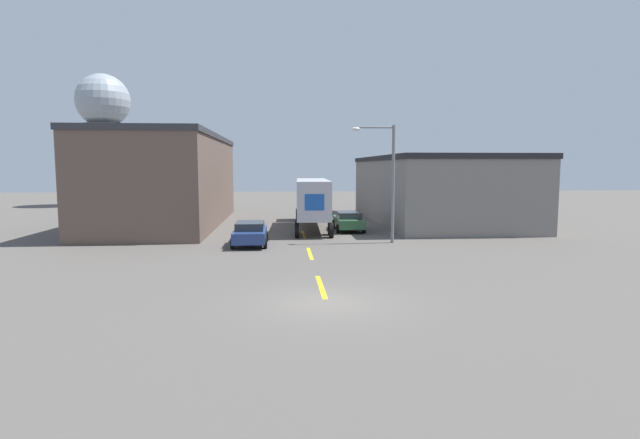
{
  "coord_description": "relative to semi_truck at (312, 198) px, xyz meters",
  "views": [
    {
      "loc": [
        -1.56,
        -17.02,
        4.74
      ],
      "look_at": [
        0.64,
        11.09,
        1.76
      ],
      "focal_mm": 28.0,
      "sensor_mm": 36.0,
      "label": 1
    }
  ],
  "objects": [
    {
      "name": "road_centerline",
      "position": [
        -0.86,
        -11.91,
        -2.29
      ],
      "size": [
        0.2,
        19.19,
        0.01
      ],
      "color": "yellow",
      "rests_on": "ground_plane"
    },
    {
      "name": "warehouse_left",
      "position": [
        -11.63,
        3.22,
        1.38
      ],
      "size": [
        8.57,
        22.64,
        7.35
      ],
      "color": "brown",
      "rests_on": "ground_plane"
    },
    {
      "name": "ground_plane",
      "position": [
        -0.86,
        -21.95,
        -2.3
      ],
      "size": [
        160.0,
        160.0,
        0.0
      ],
      "primitive_type": "plane",
      "color": "#56514C"
    },
    {
      "name": "parked_car_right_far",
      "position": [
        2.59,
        -2.24,
        -1.54
      ],
      "size": [
        2.11,
        4.63,
        1.42
      ],
      "color": "#2D5B38",
      "rests_on": "ground_plane"
    },
    {
      "name": "water_tower",
      "position": [
        -23.79,
        24.27,
        10.28
      ],
      "size": [
        6.35,
        6.35,
        15.9
      ],
      "color": "#47474C",
      "rests_on": "ground_plane"
    },
    {
      "name": "warehouse_right",
      "position": [
        10.99,
        4.08,
        0.54
      ],
      "size": [
        10.71,
        22.0,
        5.67
      ],
      "color": "slate",
      "rests_on": "ground_plane"
    },
    {
      "name": "street_lamp",
      "position": [
        4.18,
        -8.44,
        2.0
      ],
      "size": [
        2.74,
        0.32,
        7.3
      ],
      "color": "slate",
      "rests_on": "ground_plane"
    },
    {
      "name": "parked_car_left_far",
      "position": [
        -4.3,
        -8.61,
        -1.54
      ],
      "size": [
        2.11,
        4.63,
        1.42
      ],
      "color": "navy",
      "rests_on": "ground_plane"
    },
    {
      "name": "semi_truck",
      "position": [
        0.0,
        0.0,
        0.0
      ],
      "size": [
        3.05,
        13.46,
        3.78
      ],
      "rotation": [
        0.0,
        0.0,
        -0.04
      ],
      "color": "silver",
      "rests_on": "ground_plane"
    }
  ]
}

